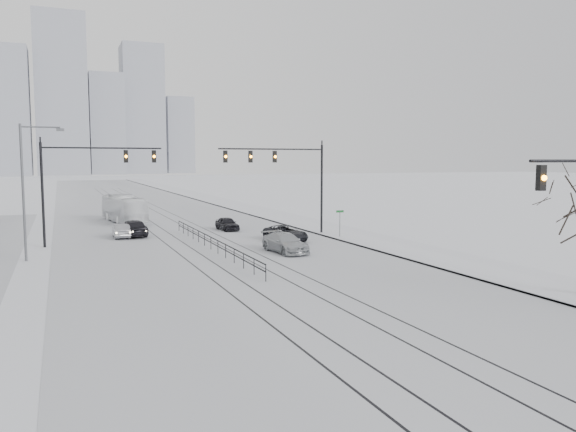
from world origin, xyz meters
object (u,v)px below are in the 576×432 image
(sedan_sb_outer, at_px, (121,231))
(sedan_nb_right, at_px, (285,243))
(box_truck, at_px, (124,209))
(sedan_sb_inner, at_px, (133,228))
(sedan_nb_far, at_px, (227,224))
(sedan_nb_front, at_px, (286,233))

(sedan_sb_outer, xyz_separation_m, sedan_nb_right, (10.17, -12.53, 0.08))
(sedan_nb_right, height_order, box_truck, box_truck)
(sedan_sb_inner, bearing_deg, box_truck, -99.18)
(sedan_nb_far, bearing_deg, sedan_sb_outer, -174.87)
(sedan_nb_front, height_order, box_truck, box_truck)
(sedan_nb_right, bearing_deg, sedan_nb_front, 61.71)
(sedan_nb_front, bearing_deg, sedan_nb_far, 96.86)
(sedan_sb_outer, height_order, box_truck, box_truck)
(sedan_sb_inner, distance_m, sedan_sb_outer, 1.17)
(sedan_nb_far, height_order, box_truck, box_truck)
(sedan_sb_inner, relative_size, sedan_sb_outer, 1.22)
(box_truck, bearing_deg, sedan_sb_outer, 75.08)
(sedan_sb_outer, relative_size, sedan_nb_right, 0.77)
(sedan_sb_outer, relative_size, sedan_nb_front, 0.80)
(sedan_sb_outer, xyz_separation_m, sedan_nb_front, (12.35, -7.19, 0.04))
(sedan_sb_outer, relative_size, box_truck, 0.36)
(sedan_nb_front, relative_size, sedan_nb_far, 1.27)
(sedan_nb_far, bearing_deg, sedan_nb_right, -92.75)
(sedan_sb_outer, bearing_deg, sedan_nb_right, 129.66)
(sedan_sb_outer, bearing_deg, box_truck, -96.42)
(sedan_sb_inner, distance_m, sedan_nb_far, 8.89)
(sedan_nb_front, bearing_deg, box_truck, 109.93)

